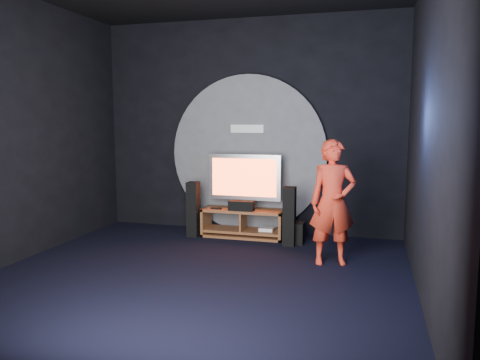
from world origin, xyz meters
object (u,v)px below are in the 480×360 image
object	(u,v)px
tower_speaker_right	(289,216)
tv	(244,179)
tower_speaker_left	(193,209)
player	(333,202)
subwoofer	(294,233)
media_console	(244,225)

from	to	relation	value
tower_speaker_right	tv	bearing A→B (deg)	154.20
tv	tower_speaker_left	world-z (taller)	tv
tower_speaker_right	player	world-z (taller)	player
tower_speaker_right	player	xyz separation A→B (m)	(0.68, -0.73, 0.37)
subwoofer	media_console	bearing A→B (deg)	169.61
tower_speaker_left	tower_speaker_right	distance (m)	1.58
media_console	subwoofer	world-z (taller)	media_console
media_console	tv	world-z (taller)	tv
tower_speaker_right	subwoofer	size ratio (longest dim) A/B	2.76
tower_speaker_left	tv	bearing A→B (deg)	17.83
media_console	subwoofer	size ratio (longest dim) A/B	4.07
tv	media_console	bearing A→B (deg)	-83.65
tower_speaker_left	player	xyz separation A→B (m)	(2.26, -0.87, 0.37)
tower_speaker_right	player	distance (m)	1.07
player	media_console	bearing A→B (deg)	129.32
tower_speaker_left	subwoofer	size ratio (longest dim) A/B	2.76
tower_speaker_right	tower_speaker_left	bearing A→B (deg)	175.14
media_console	tv	bearing A→B (deg)	96.35
media_console	player	xyz separation A→B (m)	(1.47, -1.05, 0.61)
subwoofer	tower_speaker_right	bearing A→B (deg)	-108.24
tv	tower_speaker_right	bearing A→B (deg)	-25.80
tower_speaker_left	player	distance (m)	2.45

